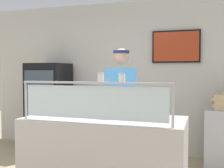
# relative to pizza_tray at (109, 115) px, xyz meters

# --- Properties ---
(shop_rear_unit) EXTENTS (6.14, 0.13, 2.70)m
(shop_rear_unit) POSITION_rel_pizza_tray_xyz_m (-0.03, 2.02, 0.39)
(shop_rear_unit) COLOR beige
(shop_rear_unit) RESTS_ON ground
(serving_counter) EXTENTS (1.74, 0.79, 0.95)m
(serving_counter) POSITION_rel_pizza_tray_xyz_m (-0.04, -0.05, -0.49)
(serving_counter) COLOR #BCB7B2
(serving_counter) RESTS_ON ground
(sneeze_guard) EXTENTS (1.57, 0.06, 0.41)m
(sneeze_guard) POSITION_rel_pizza_tray_xyz_m (-0.04, -0.39, 0.24)
(sneeze_guard) COLOR #B2B5BC
(sneeze_guard) RESTS_ON serving_counter
(pizza_tray) EXTENTS (0.40, 0.40, 0.04)m
(pizza_tray) POSITION_rel_pizza_tray_xyz_m (0.00, 0.00, 0.00)
(pizza_tray) COLOR #9EA0A8
(pizza_tray) RESTS_ON serving_counter
(pizza_server) EXTENTS (0.11, 0.29, 0.01)m
(pizza_server) POSITION_rel_pizza_tray_xyz_m (0.01, -0.02, 0.02)
(pizza_server) COLOR #ADAFB7
(pizza_server) RESTS_ON pizza_tray
(parmesan_shaker) EXTENTS (0.06, 0.06, 0.09)m
(parmesan_shaker) POSITION_rel_pizza_tray_xyz_m (0.04, -0.39, 0.43)
(parmesan_shaker) COLOR white
(parmesan_shaker) RESTS_ON sneeze_guard
(pepper_flake_shaker) EXTENTS (0.06, 0.06, 0.09)m
(pepper_flake_shaker) POSITION_rel_pizza_tray_xyz_m (0.26, -0.39, 0.43)
(pepper_flake_shaker) COLOR white
(pepper_flake_shaker) RESTS_ON sneeze_guard
(worker_figure) EXTENTS (0.41, 0.50, 1.76)m
(worker_figure) POSITION_rel_pizza_tray_xyz_m (-0.05, 0.65, 0.04)
(worker_figure) COLOR #23232D
(worker_figure) RESTS_ON ground
(drink_fridge) EXTENTS (0.67, 0.64, 1.60)m
(drink_fridge) POSITION_rel_pizza_tray_xyz_m (-1.70, 1.57, -0.17)
(drink_fridge) COLOR black
(drink_fridge) RESTS_ON ground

